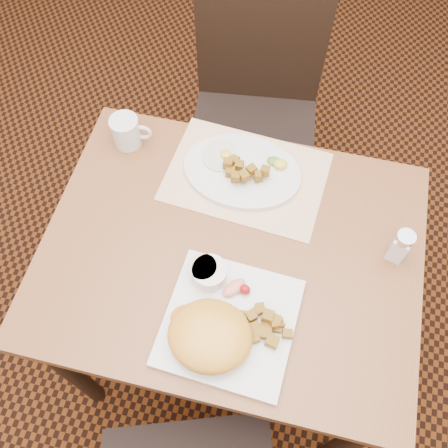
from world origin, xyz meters
TOP-DOWN VIEW (x-y plane):
  - ground at (0.00, 0.00)m, footprint 8.00×8.00m
  - table at (0.00, 0.00)m, footprint 0.90×0.70m
  - chair_far at (-0.06, 0.66)m, footprint 0.47×0.48m
  - placemat at (-0.01, 0.21)m, footprint 0.42×0.31m
  - plate_square at (0.04, -0.18)m, footprint 0.29×0.29m
  - plate_oval at (-0.02, 0.22)m, footprint 0.31×0.24m
  - hollandaise_mound at (0.01, -0.23)m, footprint 0.19×0.16m
  - ramekin at (-0.03, -0.09)m, footprint 0.09×0.08m
  - garnish_sq at (0.04, -0.10)m, footprint 0.07×0.07m
  - fried_egg at (-0.08, 0.25)m, footprint 0.10×0.10m
  - garnish_ov at (0.06, 0.26)m, footprint 0.06×0.04m
  - salt_shaker at (0.38, 0.07)m, footprint 0.05×0.05m
  - coffee_mug at (-0.34, 0.25)m, footprint 0.11×0.08m
  - home_fries_sq at (0.12, -0.17)m, footprint 0.12×0.10m
  - home_fries_ov at (-0.02, 0.20)m, footprint 0.12×0.08m

SIDE VIEW (x-z plane):
  - ground at x=0.00m, z-range 0.00..0.00m
  - chair_far at x=-0.06m, z-range 0.05..1.02m
  - table at x=0.00m, z-range 0.27..1.02m
  - placemat at x=-0.01m, z-range 0.75..0.75m
  - plate_square at x=0.04m, z-range 0.75..0.77m
  - plate_oval at x=-0.02m, z-range 0.75..0.77m
  - fried_egg at x=-0.08m, z-range 0.76..0.78m
  - garnish_sq at x=0.04m, z-range 0.76..0.79m
  - garnish_ov at x=0.06m, z-range 0.77..0.79m
  - home_fries_sq at x=0.12m, z-range 0.76..0.80m
  - home_fries_ov at x=-0.02m, z-range 0.77..0.81m
  - ramekin at x=-0.03m, z-range 0.77..0.81m
  - coffee_mug at x=-0.34m, z-range 0.75..0.84m
  - hollandaise_mound at x=0.01m, z-range 0.76..0.83m
  - salt_shaker at x=0.38m, z-range 0.75..0.85m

